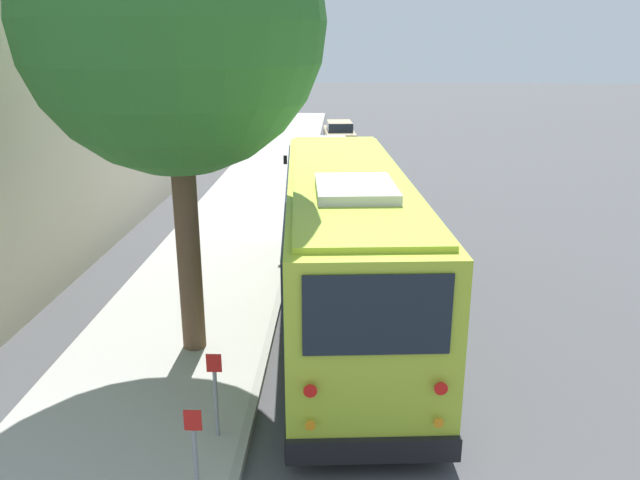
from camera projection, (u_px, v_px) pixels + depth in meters
The scene contains 11 objects.
ground_plane at pixel (358, 350), 12.11m from camera, with size 160.00×160.00×0.00m, color #474749.
sidewalk_slab at pixel (170, 344), 12.20m from camera, with size 80.00×3.72×0.15m, color #A3A099.
curb_strip at pixel (268, 345), 12.14m from camera, with size 80.00×0.14×0.15m, color gray.
shuttle_bus at pixel (346, 239), 12.87m from camera, with size 10.48×3.27×3.40m.
parked_sedan_white at pixel (337, 182), 23.67m from camera, with size 4.77×1.95×1.33m.
parked_sedan_silver at pixel (332, 152), 30.15m from camera, with size 4.74×1.85×1.26m.
parked_sedan_tan at pixel (339, 133), 36.26m from camera, with size 4.70×1.97×1.28m.
street_tree at pixel (174, 0), 10.19m from camera, with size 5.04×5.04×9.16m.
sign_post_near at pixel (195, 453), 7.79m from camera, with size 0.06×0.22×1.29m.
sign_post_far at pixel (216, 394), 9.05m from camera, with size 0.06×0.22×1.34m.
building_backdrop at pixel (17, 127), 19.99m from camera, with size 24.02×7.58×6.59m.
Camera 1 is at (-10.89, 0.36, 5.74)m, focal length 35.00 mm.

